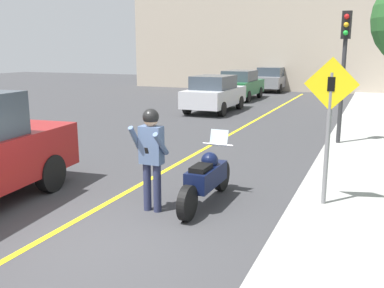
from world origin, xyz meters
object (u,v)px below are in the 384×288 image
(crossing_sign, at_px, (329,118))
(traffic_light, at_px, (344,53))
(person_biker, at_px, (151,148))
(parked_car_green, at_px, (240,85))
(motorcycle, at_px, (207,178))
(parked_car_grey, at_px, (272,79))
(parked_car_silver, at_px, (214,93))

(crossing_sign, distance_m, traffic_light, 5.63)
(person_biker, xyz_separation_m, parked_car_green, (-3.83, 17.80, -0.29))
(motorcycle, bearing_deg, parked_car_grey, 100.01)
(traffic_light, bearing_deg, parked_car_green, 120.17)
(person_biker, bearing_deg, parked_car_silver, 105.45)
(parked_car_green, xyz_separation_m, parked_car_grey, (0.53, 5.83, 0.00))
(parked_car_green, bearing_deg, parked_car_silver, -85.63)
(motorcycle, height_order, parked_car_silver, parked_car_silver)
(parked_car_silver, bearing_deg, person_biker, -74.55)
(traffic_light, height_order, parked_car_grey, traffic_light)
(parked_car_silver, bearing_deg, crossing_sign, -60.77)
(motorcycle, relative_size, crossing_sign, 0.91)
(parked_car_silver, bearing_deg, traffic_light, -42.87)
(crossing_sign, xyz_separation_m, parked_car_grey, (-6.08, 22.37, -0.82))
(motorcycle, xyz_separation_m, crossing_sign, (2.04, 0.53, 1.17))
(motorcycle, distance_m, parked_car_green, 17.68)
(parked_car_green, bearing_deg, crossing_sign, -68.19)
(motorcycle, relative_size, traffic_light, 0.62)
(traffic_light, distance_m, parked_car_green, 12.87)
(traffic_light, distance_m, parked_car_grey, 17.93)
(parked_car_silver, xyz_separation_m, parked_car_grey, (0.12, 11.28, 0.00))
(parked_car_silver, bearing_deg, parked_car_grey, 89.41)
(motorcycle, relative_size, person_biker, 1.27)
(parked_car_silver, height_order, parked_car_green, same)
(person_biker, height_order, parked_car_green, person_biker)
(crossing_sign, height_order, traffic_light, traffic_light)
(parked_car_silver, bearing_deg, parked_car_green, 94.37)
(crossing_sign, xyz_separation_m, traffic_light, (-0.22, 5.53, 1.06))
(traffic_light, bearing_deg, crossing_sign, -87.74)
(traffic_light, bearing_deg, motorcycle, -106.74)
(person_biker, height_order, parked_car_silver, person_biker)
(motorcycle, bearing_deg, traffic_light, 73.26)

